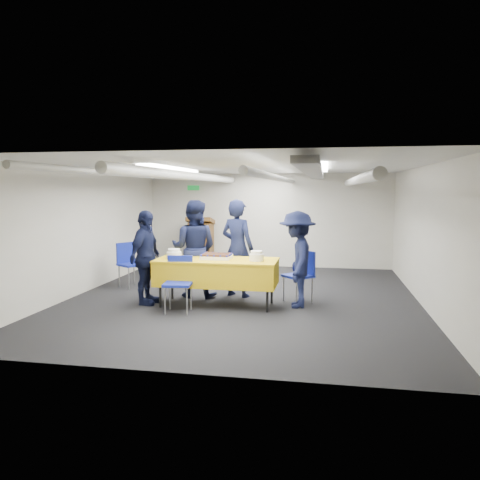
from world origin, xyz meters
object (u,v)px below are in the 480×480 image
Objects in this scene: sheet_cake at (216,256)px; sailor_a at (237,248)px; podium at (201,242)px; sailor_d at (297,259)px; serving_table at (217,272)px; chair_near at (179,278)px; chair_left at (129,260)px; sailor_b at (194,249)px; chair_right at (302,271)px; sailor_c at (146,257)px.

sailor_a is at bearing 71.36° from sheet_cake.
sailor_d is at bearing -53.86° from podium.
sailor_a is at bearing 73.80° from serving_table.
chair_near is at bearing -137.00° from serving_table.
serving_table is at bearing 95.51° from sailor_a.
sailor_b is (1.50, -0.58, 0.33)m from chair_left.
serving_table is 0.81m from sailor_a.
chair_right is 3.47m from chair_left.
sailor_d reaches higher than chair_near.
sailor_a reaches higher than chair_right.
sailor_c is (-1.19, -0.12, 0.23)m from serving_table.
sailor_a is 1.11× the size of sailor_d.
chair_right is at bearing 20.96° from serving_table.
sheet_cake is 1.18m from sailor_c.
serving_table is 2.29× the size of chair_near.
chair_near and chair_right have the same top height.
sheet_cake is 0.76m from chair_near.
chair_near is 1.08m from sailor_b.
chair_left is 0.55× the size of sailor_c.
sailor_b is 1.10× the size of sailor_d.
podium is (-1.24, 3.61, -0.20)m from sheet_cake.
podium is at bearing -75.48° from sailor_b.
sailor_b is at bearing 134.51° from serving_table.
sailor_a reaches higher than sheet_cake.
sheet_cake is 1.32m from sailor_d.
podium is 2.64m from chair_left.
podium is at bearing 72.68° from chair_left.
sailor_d is at bearing 174.24° from sailor_a.
podium is at bearing 109.02° from serving_table.
chair_left is at bearing 11.04° from sailor_a.
chair_near and chair_left have the same top height.
sailor_c is 1.00× the size of sailor_d.
serving_table is at bearing -79.09° from sailor_c.
sailor_b is at bearing 92.65° from chair_near.
chair_left reaches higher than serving_table.
sailor_c reaches higher than serving_table.
chair_near reaches higher than sheet_cake.
sailor_d is (1.09, -0.57, -0.09)m from sailor_a.
serving_table is 1.59× the size of podium.
chair_left is (-3.41, 0.62, 0.00)m from chair_right.
sailor_a is at bearing -166.53° from sailor_b.
sailor_b is 1.10× the size of sailor_c.
sailor_a is 1.63m from sailor_c.
sheet_cake is 0.57× the size of chair_left.
podium is 3.79m from sailor_c.
chair_left is (-2.05, 1.14, -0.03)m from serving_table.
sailor_b reaches higher than sailor_d.
podium is at bearing -148.31° from sailor_d.
chair_right is 1.22m from sailor_a.
chair_right is at bearing -167.85° from sailor_a.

